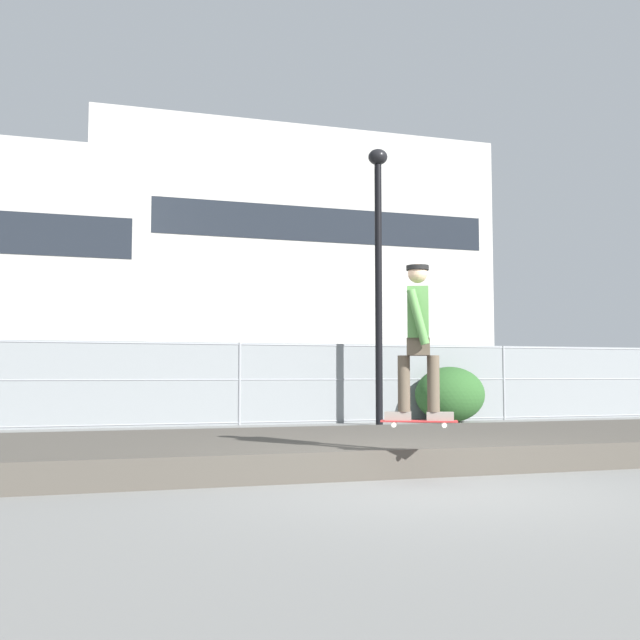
{
  "coord_description": "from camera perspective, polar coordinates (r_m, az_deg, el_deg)",
  "views": [
    {
      "loc": [
        -3.31,
        -6.98,
        1.13
      ],
      "look_at": [
        0.28,
        4.54,
        2.01
      ],
      "focal_mm": 42.21,
      "sensor_mm": 36.0,
      "label": 1
    }
  ],
  "objects": [
    {
      "name": "shrub_left",
      "position": [
        18.18,
        9.83,
        -5.59
      ],
      "size": [
        1.7,
        1.39,
        1.32
      ],
      "color": "#2D5B28",
      "rests_on": "ground_plane"
    },
    {
      "name": "ground_plane",
      "position": [
        7.8,
        8.16,
        -12.45
      ],
      "size": [
        120.0,
        120.0,
        0.0
      ],
      "primitive_type": "plane",
      "color": "slate"
    },
    {
      "name": "skater",
      "position": [
        8.02,
        7.45,
        -0.87
      ],
      "size": [
        0.7,
        0.62,
        1.66
      ],
      "color": "gray",
      "rests_on": "skateboard"
    },
    {
      "name": "office_block",
      "position": [
        58.62,
        -2.46,
        4.14
      ],
      "size": [
        30.04,
        10.37,
        19.16
      ],
      "color": "#B2AFA8",
      "rests_on": "ground_plane"
    },
    {
      "name": "street_lamp",
      "position": [
        17.12,
        4.45,
        5.31
      ],
      "size": [
        0.44,
        0.44,
        6.27
      ],
      "color": "black",
      "rests_on": "ground_plane"
    },
    {
      "name": "gravel_berm",
      "position": [
        10.13,
        1.86,
        -9.67
      ],
      "size": [
        16.9,
        3.87,
        0.32
      ],
      "primitive_type": "cube",
      "color": "#4C473F",
      "rests_on": "ground_plane"
    },
    {
      "name": "skateboard",
      "position": [
        8.02,
        7.51,
        -7.65
      ],
      "size": [
        0.81,
        0.52,
        0.07
      ],
      "color": "#B22D2D"
    },
    {
      "name": "parked_car_mid",
      "position": [
        20.35,
        -8.79,
        -4.94
      ],
      "size": [
        4.46,
        2.07,
        1.66
      ],
      "color": "black",
      "rests_on": "ground_plane"
    },
    {
      "name": "chain_fence",
      "position": [
        17.0,
        -6.12,
        -4.8
      ],
      "size": [
        26.95,
        0.06,
        1.85
      ],
      "color": "gray",
      "rests_on": "ground_plane"
    }
  ]
}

